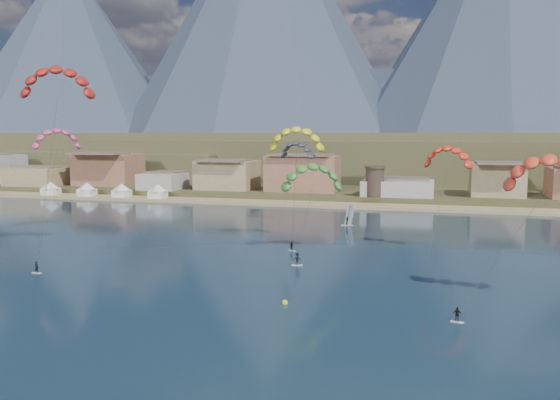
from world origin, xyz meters
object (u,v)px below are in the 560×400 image
at_px(kitesurfer_orange, 548,168).
at_px(kitesurfer_yellow, 297,136).
at_px(buoy, 285,303).
at_px(kitesurfer_red, 57,77).
at_px(windsurfer, 348,219).
at_px(watchtower, 375,181).
at_px(kitesurfer_green, 312,173).

bearing_deg(kitesurfer_orange, kitesurfer_yellow, 141.05).
distance_m(kitesurfer_orange, buoy, 33.64).
bearing_deg(buoy, kitesurfer_red, 157.88).
distance_m(kitesurfer_red, buoy, 53.11).
xyz_separation_m(kitesurfer_red, windsurfer, (40.00, 41.99, -26.94)).
bearing_deg(windsurfer, watchtower, 88.26).
height_order(watchtower, kitesurfer_yellow, kitesurfer_yellow).
bearing_deg(kitesurfer_green, windsurfer, 86.90).
height_order(kitesurfer_red, windsurfer, kitesurfer_red).
distance_m(kitesurfer_red, kitesurfer_orange, 71.94).
bearing_deg(watchtower, kitesurfer_yellow, -96.91).
xyz_separation_m(watchtower, buoy, (0.42, -99.48, -6.25)).
distance_m(kitesurfer_red, kitesurfer_green, 43.13).
bearing_deg(kitesurfer_yellow, windsurfer, 73.56).
bearing_deg(windsurfer, kitesurfer_red, -133.61).
height_order(windsurfer, buoy, windsurfer).
distance_m(kitesurfer_red, kitesurfer_yellow, 40.68).
bearing_deg(kitesurfer_yellow, watchtower, 83.09).
bearing_deg(watchtower, buoy, -89.76).
height_order(kitesurfer_yellow, kitesurfer_green, kitesurfer_yellow).
bearing_deg(kitesurfer_green, watchtower, 87.68).
relative_size(watchtower, kitesurfer_red, 0.27).
bearing_deg(kitesurfer_orange, kitesurfer_green, 146.50).
bearing_deg(buoy, watchtower, 90.24).
xyz_separation_m(kitesurfer_red, kitesurfer_green, (38.40, 12.37, -15.26)).
relative_size(kitesurfer_yellow, kitesurfer_green, 1.30).
bearing_deg(kitesurfer_red, watchtower, 63.45).
height_order(kitesurfer_yellow, buoy, kitesurfer_yellow).
distance_m(kitesurfer_yellow, kitesurfer_orange, 47.11).
relative_size(kitesurfer_red, buoy, 44.13).
relative_size(kitesurfer_red, kitesurfer_yellow, 1.46).
relative_size(kitesurfer_orange, kitesurfer_green, 1.22).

